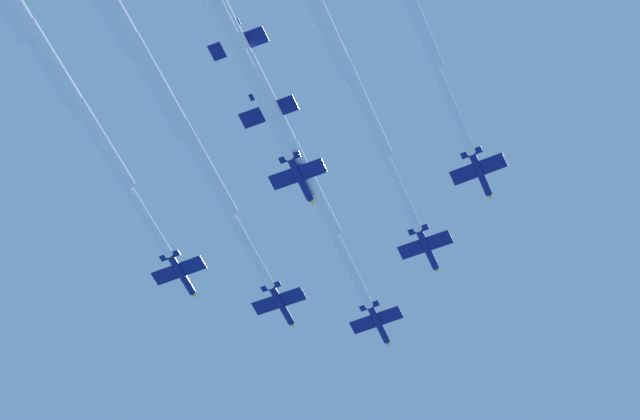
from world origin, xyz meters
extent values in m
cylinder|color=navy|center=(-22.80, -9.75, 179.91)|extent=(8.71, 4.71, 1.19)
cone|color=yellow|center=(-27.42, -11.78, 179.91)|extent=(1.64, 1.55, 1.13)
cylinder|color=black|center=(-18.45, -7.83, 179.91)|extent=(0.91, 1.06, 0.89)
ellipsoid|color=black|center=(-24.60, -10.58, 180.38)|extent=(2.07, 1.51, 0.74)
cube|color=navy|center=(-22.31, -9.52, 179.86)|extent=(5.85, 8.76, 0.82)
cube|color=yellow|center=(-20.76, -13.04, 179.62)|extent=(2.39, 1.57, 0.16)
cube|color=yellow|center=(-23.85, -6.02, 180.25)|extent=(2.39, 1.57, 0.16)
cube|color=navy|center=(-19.34, -8.22, 179.91)|extent=(2.30, 3.37, 0.36)
cube|color=yellow|center=(-19.31, -8.29, 180.86)|extent=(1.39, 0.81, 1.90)
cylinder|color=white|center=(-10.84, -4.48, 179.91)|extent=(17.47, 8.81, 1.51)
cylinder|color=white|center=(3.70, 2.26, 179.94)|extent=(17.78, 9.50, 2.26)
cylinder|color=white|center=(18.53, 8.34, 179.90)|extent=(18.08, 10.19, 3.02)
cylinder|color=white|center=(33.38, 14.41, 179.87)|extent=(18.39, 10.88, 3.77)
cylinder|color=navy|center=(-7.85, -16.67, 178.19)|extent=(8.73, 4.60, 1.15)
cone|color=yellow|center=(-12.50, -18.66, 178.19)|extent=(1.62, 1.51, 1.09)
cylinder|color=black|center=(-3.49, -14.80, 178.19)|extent=(0.89, 1.03, 0.86)
ellipsoid|color=black|center=(-9.67, -17.47, 178.65)|extent=(2.06, 1.47, 0.71)
cube|color=navy|center=(-7.36, -16.46, 178.14)|extent=(5.78, 8.78, 0.52)
cube|color=yellow|center=(-5.84, -20.00, 178.03)|extent=(2.39, 1.55, 0.13)
cube|color=yellow|center=(-8.87, -12.93, 178.38)|extent=(2.39, 1.55, 0.13)
cube|color=navy|center=(-4.38, -15.19, 178.19)|extent=(2.27, 3.38, 0.25)
cube|color=yellow|center=(-4.36, -15.23, 179.13)|extent=(1.37, 0.74, 1.90)
cylinder|color=white|center=(4.00, -11.60, 178.19)|extent=(17.15, 8.43, 1.46)
cylinder|color=white|center=(18.30, -5.17, 178.20)|extent=(17.44, 9.11, 2.19)
cylinder|color=white|center=(32.87, 0.62, 178.18)|extent=(17.73, 9.78, 2.92)
cylinder|color=navy|center=(-17.48, 5.84, 181.04)|extent=(8.72, 4.65, 1.16)
cone|color=yellow|center=(-22.11, 3.83, 181.04)|extent=(1.63, 1.53, 1.10)
cylinder|color=black|center=(-13.12, 7.74, 181.04)|extent=(0.90, 1.04, 0.87)
ellipsoid|color=black|center=(-19.28, 5.03, 181.51)|extent=(2.06, 1.49, 0.72)
cube|color=navy|center=(-16.98, 6.06, 180.99)|extent=(5.82, 8.77, 0.63)
cube|color=yellow|center=(-15.45, 2.53, 180.84)|extent=(2.39, 1.56, 0.14)
cube|color=yellow|center=(-18.51, 9.58, 181.29)|extent=(2.39, 1.56, 0.14)
cube|color=navy|center=(-14.01, 7.35, 181.04)|extent=(2.28, 3.37, 0.29)
cube|color=yellow|center=(-13.99, 7.30, 181.99)|extent=(1.38, 0.77, 1.90)
cylinder|color=white|center=(-5.84, 10.90, 181.04)|extent=(16.72, 8.36, 1.48)
cylinder|color=white|center=(8.07, 17.27, 181.06)|extent=(17.01, 9.04, 2.22)
cylinder|color=white|center=(22.26, 22.98, 181.04)|extent=(17.31, 9.72, 2.96)
cylinder|color=navy|center=(7.09, -23.60, 178.97)|extent=(8.75, 4.56, 1.17)
cone|color=yellow|center=(2.44, -25.56, 178.97)|extent=(1.63, 1.53, 1.11)
cylinder|color=black|center=(11.47, -21.76, 178.97)|extent=(0.89, 1.04, 0.88)
ellipsoid|color=black|center=(5.28, -24.39, 179.44)|extent=(2.06, 1.48, 0.73)
cube|color=navy|center=(7.59, -23.39, 178.92)|extent=(5.74, 8.78, 0.68)
cube|color=yellow|center=(9.08, -26.93, 178.75)|extent=(2.39, 1.54, 0.14)
cube|color=yellow|center=(6.10, -19.85, 179.24)|extent=(2.39, 1.54, 0.14)
cube|color=navy|center=(10.58, -22.14, 178.97)|extent=(2.25, 3.38, 0.31)
cube|color=yellow|center=(10.60, -22.19, 179.92)|extent=(1.38, 0.77, 1.90)
cylinder|color=white|center=(18.36, -18.87, 178.97)|extent=(15.78, 7.76, 1.49)
cylinder|color=white|center=(31.46, -13.04, 178.99)|extent=(16.07, 8.45, 2.23)
cylinder|color=white|center=(44.84, -7.86, 178.97)|extent=(16.36, 9.13, 2.97)
cylinder|color=navy|center=(-12.16, 21.43, 180.97)|extent=(8.75, 4.62, 1.19)
cone|color=yellow|center=(-16.81, 19.46, 180.97)|extent=(1.64, 1.55, 1.13)
cylinder|color=black|center=(-7.79, 23.29, 180.97)|extent=(0.90, 1.06, 0.89)
ellipsoid|color=black|center=(-13.97, 20.62, 181.43)|extent=(2.07, 1.49, 0.74)
cube|color=navy|center=(-11.66, 21.65, 180.92)|extent=(5.77, 8.77, 0.85)
cube|color=yellow|center=(-10.16, 18.11, 180.66)|extent=(2.39, 1.55, 0.16)
cube|color=yellow|center=(-13.16, 25.17, 181.31)|extent=(2.39, 1.55, 0.16)
cube|color=navy|center=(-8.68, 22.91, 180.97)|extent=(2.26, 3.37, 0.37)
cube|color=yellow|center=(-8.65, 22.84, 181.92)|extent=(1.40, 0.81, 1.90)
cylinder|color=white|center=(-0.04, 26.59, 180.97)|extent=(17.77, 8.70, 1.51)
cylinder|color=white|center=(14.78, 33.21, 180.99)|extent=(18.06, 9.39, 2.27)
cylinder|color=navy|center=(7.60, 3.25, 178.29)|extent=(8.70, 4.73, 1.17)
cone|color=yellow|center=(2.99, 1.20, 178.29)|extent=(1.64, 1.54, 1.11)
cylinder|color=black|center=(11.94, 5.18, 178.29)|extent=(0.90, 1.05, 0.88)
ellipsoid|color=black|center=(5.80, 2.42, 178.75)|extent=(2.06, 1.51, 0.73)
cube|color=navy|center=(8.09, 3.47, 178.24)|extent=(5.88, 8.76, 0.69)
cube|color=yellow|center=(9.65, -0.04, 178.05)|extent=(2.39, 1.58, 0.15)
cube|color=yellow|center=(6.53, 6.98, 178.56)|extent=(2.39, 1.58, 0.15)
cube|color=navy|center=(11.05, 4.78, 178.29)|extent=(2.31, 3.37, 0.31)
cube|color=yellow|center=(11.08, 4.73, 179.24)|extent=(1.38, 0.79, 1.90)
cylinder|color=white|center=(19.71, 8.64, 178.29)|extent=(17.85, 9.03, 1.49)
cylinder|color=white|center=(34.59, 15.58, 178.31)|extent=(18.16, 9.71, 2.23)
cylinder|color=navy|center=(17.73, 7.58, 179.63)|extent=(8.70, 4.73, 1.18)
cone|color=yellow|center=(13.12, 5.53, 179.63)|extent=(1.64, 1.55, 1.12)
cylinder|color=black|center=(22.07, 9.51, 179.63)|extent=(0.91, 1.05, 0.88)
ellipsoid|color=black|center=(15.94, 6.75, 180.10)|extent=(2.06, 1.51, 0.73)
cube|color=navy|center=(18.22, 7.80, 179.58)|extent=(5.87, 8.76, 0.75)
cube|color=yellow|center=(19.79, 4.29, 179.38)|extent=(2.39, 1.58, 0.15)
cube|color=yellow|center=(16.67, 11.31, 179.93)|extent=(2.39, 1.58, 0.15)
cube|color=navy|center=(21.19, 9.11, 179.63)|extent=(2.30, 3.37, 0.33)
cube|color=yellow|center=(21.21, 9.05, 180.58)|extent=(1.38, 0.80, 1.90)
cylinder|color=white|center=(29.28, 12.71, 179.63)|extent=(16.56, 8.46, 1.50)
cylinder|color=navy|center=(27.86, 11.91, 181.71)|extent=(8.71, 4.67, 1.16)
cone|color=yellow|center=(23.24, 9.89, 181.71)|extent=(1.63, 1.53, 1.10)
cylinder|color=black|center=(32.22, 13.82, 181.71)|extent=(0.90, 1.04, 0.87)
ellipsoid|color=black|center=(26.06, 11.09, 182.17)|extent=(2.06, 1.49, 0.72)
cube|color=navy|center=(28.36, 12.13, 181.66)|extent=(5.84, 8.77, 0.62)
cube|color=yellow|center=(29.90, 8.61, 181.51)|extent=(2.39, 1.57, 0.14)
cube|color=yellow|center=(26.82, 15.65, 181.95)|extent=(2.39, 1.57, 0.14)
cube|color=navy|center=(31.33, 13.43, 181.71)|extent=(2.29, 3.37, 0.28)
cube|color=yellow|center=(31.35, 13.38, 182.65)|extent=(1.37, 0.77, 1.90)
camera|label=1|loc=(103.47, 103.51, -2.15)|focal=86.95mm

